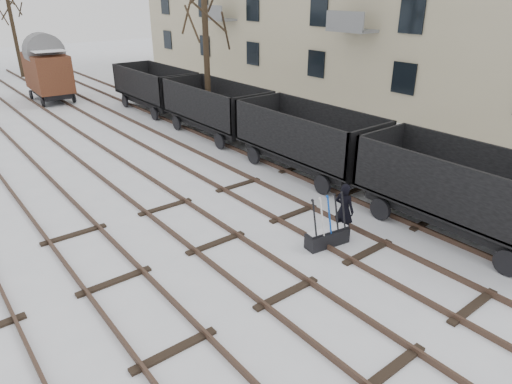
# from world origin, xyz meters

# --- Properties ---
(ground) EXTENTS (120.00, 120.00, 0.00)m
(ground) POSITION_xyz_m (0.00, 0.00, 0.00)
(ground) COLOR white
(ground) RESTS_ON ground
(tracks) EXTENTS (13.90, 52.00, 0.16)m
(tracks) POSITION_xyz_m (-0.00, 13.67, 0.07)
(tracks) COLOR black
(tracks) RESTS_ON ground
(ground_frame) EXTENTS (1.35, 0.60, 1.49)m
(ground_frame) POSITION_xyz_m (2.44, 1.01, 0.28)
(ground_frame) COLOR black
(ground_frame) RESTS_ON ground
(worker) EXTENTS (0.50, 0.66, 1.66)m
(worker) POSITION_xyz_m (3.19, 1.11, 0.83)
(worker) COLOR black
(worker) RESTS_ON ground
(freight_wagon_a) EXTENTS (2.44, 6.11, 2.49)m
(freight_wagon_a) POSITION_xyz_m (6.00, -0.88, 0.95)
(freight_wagon_a) COLOR black
(freight_wagon_a) RESTS_ON ground
(freight_wagon_b) EXTENTS (2.44, 6.11, 2.49)m
(freight_wagon_b) POSITION_xyz_m (6.00, 5.52, 0.95)
(freight_wagon_b) COLOR black
(freight_wagon_b) RESTS_ON ground
(freight_wagon_c) EXTENTS (2.44, 6.11, 2.49)m
(freight_wagon_c) POSITION_xyz_m (6.00, 11.92, 0.95)
(freight_wagon_c) COLOR black
(freight_wagon_c) RESTS_ON ground
(freight_wagon_d) EXTENTS (2.44, 6.11, 2.49)m
(freight_wagon_d) POSITION_xyz_m (6.00, 18.32, 0.95)
(freight_wagon_d) COLOR black
(freight_wagon_d) RESTS_ON ground
(box_van_wagon) EXTENTS (2.44, 4.38, 3.27)m
(box_van_wagon) POSITION_xyz_m (1.88, 24.87, 1.91)
(box_van_wagon) COLOR black
(box_van_wagon) RESTS_ON ground
(tree_near) EXTENTS (0.30, 0.30, 6.28)m
(tree_near) POSITION_xyz_m (6.43, 13.21, 3.14)
(tree_near) COLOR black
(tree_near) RESTS_ON ground
(tree_far_right) EXTENTS (0.30, 0.30, 6.84)m
(tree_far_right) POSITION_xyz_m (2.65, 35.76, 3.42)
(tree_far_right) COLOR black
(tree_far_right) RESTS_ON ground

